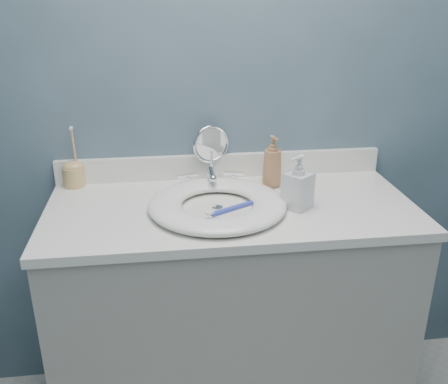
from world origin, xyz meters
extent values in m
cube|color=#445C66|center=(0.00, 1.25, 1.20)|extent=(2.20, 0.02, 2.40)
cube|color=#A39E95|center=(0.00, 0.97, 0.42)|extent=(1.20, 0.55, 0.85)
cube|color=white|center=(0.00, 0.97, 0.86)|extent=(1.22, 0.57, 0.03)
cube|color=white|center=(0.00, 1.24, 0.93)|extent=(1.22, 0.02, 0.09)
cylinder|color=silver|center=(-0.05, 0.94, 0.88)|extent=(0.04, 0.04, 0.01)
cube|color=silver|center=(-0.05, 1.16, 0.89)|extent=(0.22, 0.05, 0.01)
cylinder|color=silver|center=(-0.05, 1.16, 0.92)|extent=(0.03, 0.03, 0.06)
cylinder|color=silver|center=(-0.05, 1.11, 0.94)|extent=(0.02, 0.09, 0.02)
sphere|color=silver|center=(-0.05, 1.06, 0.94)|extent=(0.03, 0.03, 0.03)
cylinder|color=silver|center=(-0.14, 1.16, 0.90)|extent=(0.02, 0.02, 0.03)
cube|color=silver|center=(-0.14, 1.16, 0.92)|extent=(0.08, 0.03, 0.01)
cylinder|color=silver|center=(0.04, 1.16, 0.90)|extent=(0.02, 0.02, 0.03)
cube|color=silver|center=(0.04, 1.16, 0.92)|extent=(0.08, 0.03, 0.01)
cylinder|color=silver|center=(-0.04, 1.21, 0.88)|extent=(0.08, 0.08, 0.01)
cylinder|color=silver|center=(-0.04, 1.21, 0.94)|extent=(0.01, 0.01, 0.11)
torus|color=silver|center=(-0.04, 1.21, 1.02)|extent=(0.14, 0.05, 0.14)
cylinder|color=white|center=(-0.04, 1.21, 1.02)|extent=(0.12, 0.04, 0.12)
imported|color=#A8734B|center=(0.17, 1.13, 0.97)|extent=(0.09, 0.09, 0.19)
imported|color=silver|center=(0.21, 0.93, 0.97)|extent=(0.11, 0.11, 0.18)
cylinder|color=tan|center=(-0.54, 1.21, 0.92)|extent=(0.08, 0.08, 0.07)
ellipsoid|color=tan|center=(-0.54, 1.21, 0.95)|extent=(0.08, 0.07, 0.05)
cylinder|color=tan|center=(-0.53, 1.21, 1.02)|extent=(0.01, 0.02, 0.14)
cube|color=white|center=(-0.53, 1.21, 1.10)|extent=(0.01, 0.02, 0.01)
cube|color=#323FB3|center=(-0.01, 0.85, 0.92)|extent=(0.14, 0.09, 0.01)
cube|color=white|center=(-0.09, 0.81, 0.93)|extent=(0.03, 0.02, 0.01)
camera|label=1|loc=(-0.22, -0.52, 1.56)|focal=40.00mm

